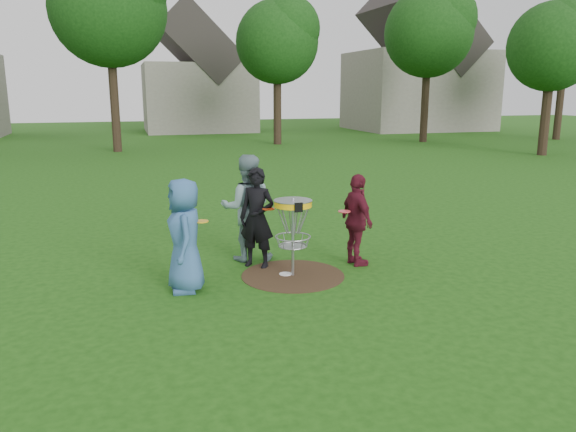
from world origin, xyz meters
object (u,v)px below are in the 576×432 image
object	(u,v)px
player_maroon	(357,220)
player_black	(257,218)
disc_golf_basket	(293,219)
player_grey	(247,208)
player_blue	(185,236)

from	to	relation	value
player_maroon	player_black	bearing A→B (deg)	70.99
disc_golf_basket	player_maroon	bearing A→B (deg)	11.89
player_maroon	disc_golf_basket	distance (m)	1.34
player_grey	disc_golf_basket	bearing A→B (deg)	124.29
player_blue	player_black	xyz separation A→B (m)	(1.39, 0.90, -0.00)
player_grey	disc_golf_basket	distance (m)	1.28
player_blue	player_maroon	bearing A→B (deg)	100.03
player_grey	player_maroon	xyz separation A→B (m)	(1.85, -0.88, -0.16)
player_grey	player_maroon	bearing A→B (deg)	163.30
player_maroon	disc_golf_basket	bearing A→B (deg)	96.06
player_black	player_grey	size ratio (longest dim) A/B	0.91
player_blue	player_maroon	world-z (taller)	player_blue
player_blue	player_grey	size ratio (longest dim) A/B	0.91
player_black	disc_golf_basket	xyz separation A→B (m)	(0.47, -0.69, 0.11)
player_black	player_maroon	bearing A→B (deg)	24.29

